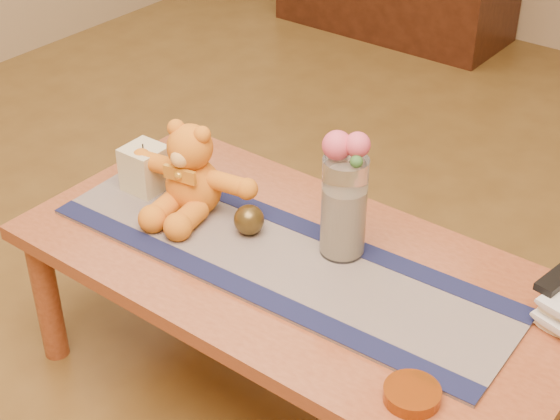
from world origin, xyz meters
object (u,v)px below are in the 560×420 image
Objects in this scene: bronze_ball at (249,220)px; amber_dish at (412,394)px; pillar_candle at (145,168)px; glass_vase at (344,207)px; book_bottom at (558,299)px; teddy_bear at (193,169)px.

amber_dish is at bearing -21.47° from bronze_ball.
pillar_candle is 0.60m from glass_vase.
amber_dish is (-0.11, -0.46, 0.00)m from book_bottom.
amber_dish is at bearing -97.61° from book_bottom.
book_bottom is (1.09, 0.23, -0.06)m from pillar_candle.
bronze_ball is (-0.23, -0.08, -0.09)m from glass_vase.
teddy_bear is 1.57× the size of book_bottom.
book_bottom is (0.50, 0.14, -0.13)m from glass_vase.
book_bottom is at bearing 3.70° from teddy_bear.
glass_vase is 1.17× the size of book_bottom.
teddy_bear is at bearing -169.95° from glass_vase.
pillar_candle reaches higher than amber_dish.
amber_dish is (0.81, -0.25, -0.11)m from teddy_bear.
bronze_ball is (0.19, -0.00, -0.08)m from teddy_bear.
glass_vase is 0.52m from amber_dish.
pillar_candle is at bearing -172.04° from glass_vase.
teddy_bear is at bearing 2.76° from pillar_candle.
glass_vase reaches higher than book_bottom.
book_bottom is (0.73, 0.22, -0.04)m from bronze_ball.
pillar_candle is 1.12m from book_bottom.
pillar_candle is 1.61× the size of bronze_ball.
pillar_candle is at bearing -179.22° from bronze_ball.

